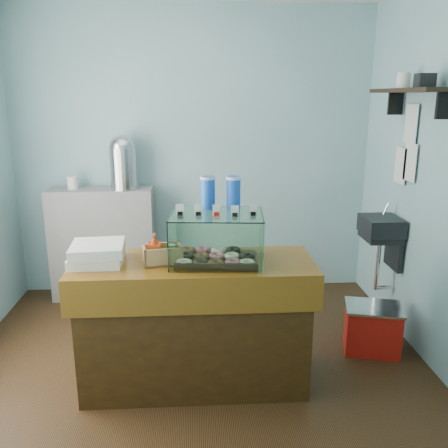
{
  "coord_description": "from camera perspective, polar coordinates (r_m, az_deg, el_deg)",
  "views": [
    {
      "loc": [
        0.02,
        -3.21,
        1.96
      ],
      "look_at": [
        0.21,
        -0.15,
        1.13
      ],
      "focal_mm": 38.0,
      "sensor_mm": 36.0,
      "label": 1
    }
  ],
  "objects": [
    {
      "name": "display_case",
      "position": [
        3.12,
        -0.82,
        -1.33
      ],
      "size": [
        0.63,
        0.49,
        0.55
      ],
      "rotation": [
        0.0,
        0.0,
        -0.08
      ],
      "color": "#33190F",
      "rests_on": "counter"
    },
    {
      "name": "pastry_boxes",
      "position": [
        3.2,
        -15.0,
        -3.43
      ],
      "size": [
        0.36,
        0.36,
        0.13
      ],
      "rotation": [
        0.0,
        0.0,
        0.03
      ],
      "color": "silver",
      "rests_on": "counter"
    },
    {
      "name": "counter",
      "position": [
        3.32,
        -3.55,
        -11.77
      ],
      "size": [
        1.6,
        0.6,
        0.9
      ],
      "color": "#3E260B",
      "rests_on": "ground"
    },
    {
      "name": "red_cooler",
      "position": [
        4.0,
        17.41,
        -11.88
      ],
      "size": [
        0.49,
        0.42,
        0.38
      ],
      "rotation": [
        0.0,
        0.0,
        -0.24
      ],
      "color": "red",
      "rests_on": "ground"
    },
    {
      "name": "room_shell",
      "position": [
        3.23,
        -3.45,
        10.62
      ],
      "size": [
        3.54,
        3.04,
        2.82
      ],
      "color": "#73A3A7",
      "rests_on": "ground"
    },
    {
      "name": "coffee_urn",
      "position": [
        4.61,
        -12.05,
        7.48
      ],
      "size": [
        0.28,
        0.28,
        0.52
      ],
      "color": "silver",
      "rests_on": "back_shelf"
    },
    {
      "name": "condiment_crate",
      "position": [
        3.11,
        -7.65,
        -3.44
      ],
      "size": [
        0.27,
        0.19,
        0.2
      ],
      "rotation": [
        0.0,
        0.0,
        0.19
      ],
      "color": "tan",
      "rests_on": "counter"
    },
    {
      "name": "back_shelf",
      "position": [
        4.84,
        -14.31,
        -2.29
      ],
      "size": [
        1.0,
        0.32,
        1.1
      ],
      "primitive_type": "cube",
      "color": "gray",
      "rests_on": "ground"
    },
    {
      "name": "ground",
      "position": [
        3.76,
        -3.43,
        -16.25
      ],
      "size": [
        3.5,
        3.5,
        0.0
      ],
      "primitive_type": "plane",
      "color": "black",
      "rests_on": "ground"
    }
  ]
}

